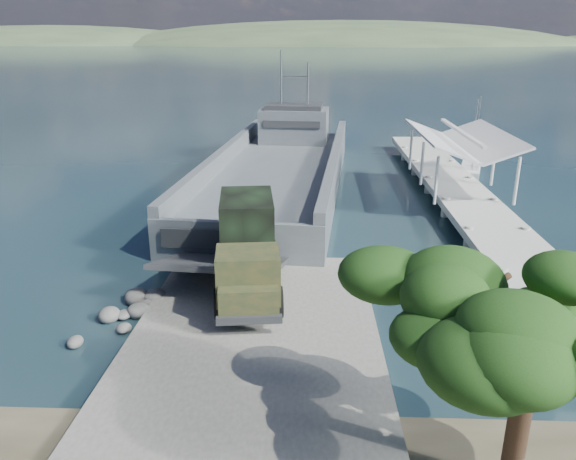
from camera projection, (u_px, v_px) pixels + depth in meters
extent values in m
plane|color=#162C36|center=(258.00, 330.00, 23.84)|extent=(1400.00, 1400.00, 0.00)
cube|color=slate|center=(255.00, 337.00, 22.82)|extent=(10.00, 18.00, 0.50)
cube|color=beige|center=(462.00, 195.00, 39.97)|extent=(4.00, 44.00, 0.50)
cube|color=#4C535A|center=(279.00, 183.00, 45.30)|extent=(12.39, 32.71, 2.67)
cube|color=#4C535A|center=(224.00, 157.00, 45.19)|extent=(3.47, 31.92, 1.39)
cube|color=#4C535A|center=(335.00, 160.00, 44.10)|extent=(3.47, 31.92, 1.39)
cube|color=#4C535A|center=(236.00, 246.00, 30.25)|extent=(9.60, 1.27, 2.77)
cube|color=#4C535A|center=(294.00, 125.00, 54.29)|extent=(6.75, 4.81, 3.20)
cube|color=#2B2D30|center=(294.00, 106.00, 53.69)|extent=(5.61, 3.87, 0.43)
cylinder|color=gray|center=(281.00, 80.00, 53.02)|extent=(0.17, 0.17, 5.33)
cylinder|color=gray|center=(308.00, 86.00, 52.89)|extent=(0.17, 0.17, 4.27)
cylinder|color=black|center=(220.00, 304.00, 23.59)|extent=(0.62, 1.40, 1.36)
cylinder|color=black|center=(277.00, 302.00, 23.76)|extent=(0.62, 1.40, 1.36)
cylinder|color=black|center=(223.00, 270.00, 26.93)|extent=(0.62, 1.40, 1.36)
cylinder|color=black|center=(273.00, 269.00, 27.10)|extent=(0.62, 1.40, 1.36)
cylinder|color=black|center=(224.00, 254.00, 28.89)|extent=(0.62, 1.40, 1.36)
cylinder|color=black|center=(271.00, 253.00, 29.06)|extent=(0.62, 1.40, 1.36)
cube|color=black|center=(248.00, 272.00, 26.37)|extent=(3.20, 8.16, 0.26)
cube|color=#22331C|center=(248.00, 275.00, 23.35)|extent=(2.84, 2.38, 2.09)
cube|color=#22331C|center=(249.00, 299.00, 22.35)|extent=(2.50, 1.21, 1.05)
cube|color=#22331C|center=(248.00, 253.00, 27.63)|extent=(3.15, 5.08, 0.37)
cube|color=black|center=(247.00, 222.00, 27.32)|extent=(2.95, 4.23, 2.61)
cube|color=#2B2D30|center=(249.00, 320.00, 22.07)|extent=(2.63, 0.56, 0.31)
imported|color=#22331C|center=(221.00, 302.00, 23.49)|extent=(0.70, 0.70, 1.63)
cube|color=silver|center=(470.00, 171.00, 49.96)|extent=(3.20, 5.79, 0.91)
cube|color=silver|center=(470.00, 167.00, 48.86)|extent=(1.83, 1.96, 0.61)
cylinder|color=gray|center=(474.00, 134.00, 48.86)|extent=(0.10, 0.10, 6.06)
cube|color=silver|center=(475.00, 152.00, 58.23)|extent=(2.69, 5.16, 0.81)
cube|color=silver|center=(475.00, 148.00, 57.24)|extent=(1.59, 1.72, 0.54)
cylinder|color=gray|center=(478.00, 123.00, 57.25)|extent=(0.09, 0.09, 5.41)
cylinder|color=#3A2117|center=(520.00, 417.00, 14.35)|extent=(0.57, 0.57, 5.53)
ellipsoid|color=#193C10|center=(535.00, 325.00, 13.46)|extent=(5.34, 4.96, 2.29)
ellipsoid|color=#193C10|center=(385.00, 274.00, 16.27)|extent=(2.67, 2.67, 1.53)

